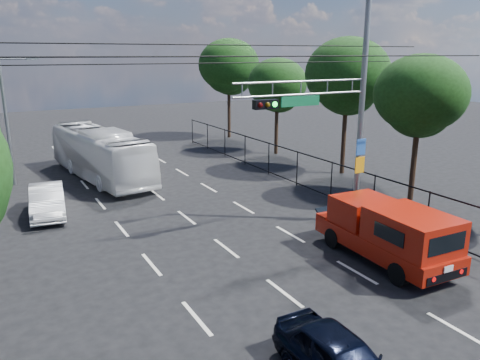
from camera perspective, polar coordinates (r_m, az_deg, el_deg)
lane_markings at (r=23.45m, az=-8.42°, el=-3.09°), size 6.12×38.00×0.01m
signal_mast at (r=19.84m, az=12.07°, el=8.93°), size 6.43×0.39×9.50m
streetlight_left at (r=29.17m, az=-26.30°, el=7.04°), size 2.09×0.22×7.08m
utility_wires at (r=17.52m, az=-3.18°, el=14.98°), size 22.00×5.04×0.74m
fence_right at (r=25.22m, az=9.38°, el=0.61°), size 0.06×34.03×2.00m
tree_right_b at (r=24.79m, az=21.06°, el=9.02°), size 4.50×4.50×7.31m
tree_right_c at (r=29.37m, az=12.93°, el=11.77°), size 5.10×5.10×8.29m
tree_right_d at (r=34.75m, az=4.56°, el=11.11°), size 4.32×4.32×7.02m
tree_right_e at (r=41.70m, az=-1.37°, el=13.31°), size 5.28×5.28×8.58m
red_pickup at (r=17.63m, az=17.50°, el=-5.94°), size 2.34×5.87×2.15m
white_bus at (r=29.25m, az=-16.70°, el=3.11°), size 3.98×10.98×2.99m
white_van at (r=23.45m, az=-22.45°, el=-2.34°), size 1.93×4.36×1.39m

